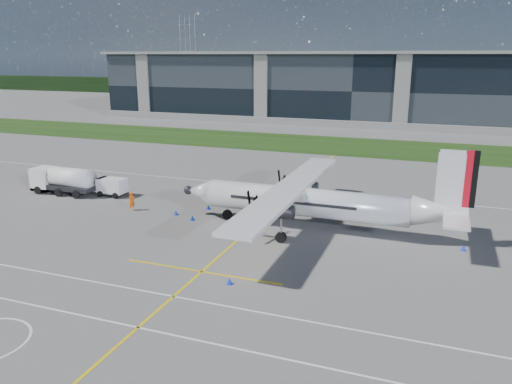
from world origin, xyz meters
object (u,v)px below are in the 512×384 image
(safety_cone_stbdwing, at_px, (315,189))
(safety_cone_nose_stbd, at_px, (208,207))
(fuel_tanker_truck, at_px, (60,180))
(safety_cone_portwing, at_px, (229,281))
(safety_cone_tail, at_px, (464,248))
(safety_cone_nose_port, at_px, (192,218))
(turboprop_aircraft, at_px, (316,186))
(ground_crew_person, at_px, (132,200))
(baggage_tug, at_px, (112,187))
(pylon_west, at_px, (188,55))
(safety_cone_fwd, at_px, (176,212))

(safety_cone_stbdwing, relative_size, safety_cone_nose_stbd, 1.00)
(fuel_tanker_truck, xyz_separation_m, safety_cone_portwing, (26.55, -14.39, -1.23))
(fuel_tanker_truck, relative_size, safety_cone_tail, 15.75)
(safety_cone_stbdwing, distance_m, safety_cone_nose_port, 16.34)
(safety_cone_nose_stbd, height_order, safety_cone_portwing, same)
(turboprop_aircraft, distance_m, safety_cone_stbdwing, 13.59)
(ground_crew_person, bearing_deg, safety_cone_stbdwing, -31.54)
(fuel_tanker_truck, relative_size, baggage_tug, 2.44)
(fuel_tanker_truck, bearing_deg, safety_cone_tail, -3.49)
(turboprop_aircraft, distance_m, safety_cone_nose_stbd, 12.15)
(safety_cone_nose_stbd, distance_m, safety_cone_nose_port, 3.62)
(safety_cone_stbdwing, bearing_deg, ground_crew_person, -138.40)
(baggage_tug, height_order, safety_cone_nose_stbd, baggage_tug)
(turboprop_aircraft, distance_m, safety_cone_nose_port, 11.95)
(ground_crew_person, bearing_deg, turboprop_aircraft, -70.83)
(turboprop_aircraft, xyz_separation_m, safety_cone_nose_stbd, (-11.38, 2.18, -3.66))
(turboprop_aircraft, relative_size, safety_cone_stbdwing, 52.17)
(pylon_west, bearing_deg, safety_cone_nose_stbd, -61.60)
(pylon_west, height_order, ground_crew_person, pylon_west)
(baggage_tug, bearing_deg, safety_cone_portwing, -37.14)
(pylon_west, distance_m, safety_cone_nose_stbd, 162.55)
(ground_crew_person, height_order, safety_cone_fwd, ground_crew_person)
(turboprop_aircraft, relative_size, fuel_tanker_truck, 3.31)
(baggage_tug, distance_m, safety_cone_nose_stbd, 11.96)
(turboprop_aircraft, distance_m, ground_crew_person, 18.49)
(ground_crew_person, bearing_deg, safety_cone_portwing, -110.45)
(safety_cone_fwd, xyz_separation_m, safety_cone_portwing, (10.77, -12.02, 0.00))
(safety_cone_tail, bearing_deg, safety_cone_stbdwing, 138.60)
(safety_cone_portwing, bearing_deg, baggage_tug, 142.86)
(turboprop_aircraft, distance_m, safety_cone_fwd, 14.01)
(safety_cone_fwd, bearing_deg, pylon_west, 117.29)
(pylon_west, bearing_deg, ground_crew_person, -64.24)
(safety_cone_nose_stbd, relative_size, safety_cone_portwing, 1.00)
(pylon_west, bearing_deg, safety_cone_nose_port, -62.17)
(safety_cone_fwd, bearing_deg, ground_crew_person, -177.71)
(safety_cone_nose_port, bearing_deg, pylon_west, 117.83)
(fuel_tanker_truck, distance_m, ground_crew_person, 11.33)
(pylon_west, height_order, safety_cone_portwing, pylon_west)
(turboprop_aircraft, bearing_deg, safety_cone_stbdwing, 103.77)
(turboprop_aircraft, xyz_separation_m, baggage_tug, (-23.29, 3.01, -2.95))
(turboprop_aircraft, xyz_separation_m, ground_crew_person, (-18.26, -0.74, -2.85))
(ground_crew_person, height_order, safety_cone_nose_stbd, ground_crew_person)
(turboprop_aircraft, relative_size, safety_cone_tail, 52.17)
(turboprop_aircraft, relative_size, safety_cone_nose_port, 52.17)
(safety_cone_fwd, bearing_deg, fuel_tanker_truck, 171.47)
(safety_cone_stbdwing, relative_size, safety_cone_portwing, 1.00)
(safety_cone_stbdwing, distance_m, safety_cone_nose_stbd, 13.39)
(safety_cone_portwing, distance_m, safety_cone_tail, 18.99)
(safety_cone_stbdwing, bearing_deg, baggage_tug, -154.33)
(safety_cone_stbdwing, bearing_deg, safety_cone_portwing, -89.15)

